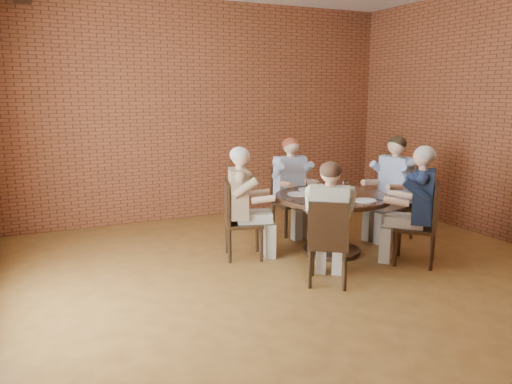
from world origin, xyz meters
name	(u,v)px	position (x,y,z in m)	size (l,w,h in m)	color
floor	(315,290)	(0.00, 0.00, 0.00)	(7.00, 7.00, 0.00)	olive
wall_back	(201,111)	(0.00, 3.50, 1.70)	(7.00, 7.00, 0.00)	brown
dining_table	(332,213)	(0.82, 0.93, 0.53)	(1.42, 1.42, 0.75)	black
chair_a	(396,200)	(2.03, 1.17, 0.53)	(0.54, 0.54, 0.98)	black
diner_a	(392,188)	(1.93, 1.15, 0.71)	(0.57, 0.71, 1.41)	#3A5A97
chair_b	(288,197)	(0.80, 2.04, 0.52)	(0.45, 0.45, 0.96)	black
diner_b	(292,187)	(0.80, 1.95, 0.68)	(0.55, 0.68, 1.37)	#9BAAC5
chair_c	(236,217)	(-0.33, 1.29, 0.51)	(0.55, 0.55, 0.95)	black
diner_c	(244,203)	(-0.24, 1.27, 0.68)	(0.54, 0.67, 1.36)	brown
chair_d	(328,240)	(0.17, 0.04, 0.50)	(0.58, 0.58, 0.92)	black
diner_d	(329,224)	(0.22, 0.10, 0.65)	(0.51, 0.63, 1.31)	#C0A497
chair_e	(425,221)	(1.56, 0.14, 0.52)	(0.65, 0.65, 0.97)	black
diner_e	(417,206)	(1.50, 0.21, 0.70)	(0.57, 0.70, 1.40)	#172442
plate_a	(341,187)	(1.18, 1.28, 0.76)	(0.26, 0.26, 0.01)	white
plate_b	(308,190)	(0.71, 1.34, 0.76)	(0.26, 0.26, 0.01)	white
plate_c	(298,194)	(0.44, 1.14, 0.76)	(0.26, 0.26, 0.01)	white
plate_d	(365,201)	(0.96, 0.48, 0.76)	(0.26, 0.26, 0.01)	white
glass_a	(345,186)	(1.07, 1.04, 0.82)	(0.07, 0.07, 0.14)	white
glass_b	(334,186)	(0.97, 1.14, 0.82)	(0.07, 0.07, 0.14)	white
glass_c	(309,185)	(0.70, 1.32, 0.82)	(0.07, 0.07, 0.14)	white
glass_d	(320,188)	(0.71, 1.06, 0.82)	(0.07, 0.07, 0.14)	white
glass_e	(318,193)	(0.52, 0.80, 0.82)	(0.07, 0.07, 0.14)	white
glass_f	(338,197)	(0.62, 0.55, 0.82)	(0.07, 0.07, 0.14)	white
glass_g	(353,191)	(0.97, 0.74, 0.82)	(0.07, 0.07, 0.14)	white
smartphone	(379,199)	(1.17, 0.49, 0.75)	(0.07, 0.14, 0.01)	black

